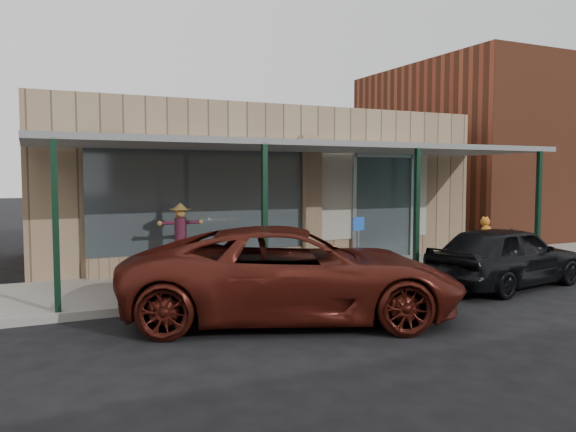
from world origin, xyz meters
name	(u,v)px	position (x,y,z in m)	size (l,w,h in m)	color
ground	(409,315)	(0.00, 0.00, 0.00)	(120.00, 120.00, 0.00)	black
sidewalk	(313,277)	(0.00, 3.60, 0.07)	(40.00, 3.20, 0.15)	gray
storefront	(243,186)	(0.00, 8.16, 2.09)	(12.00, 6.25, 4.20)	#927859
awning	(314,149)	(0.00, 3.56, 3.01)	(12.00, 3.00, 3.04)	slate
block_buildings_near	(288,134)	(2.01, 9.20, 3.77)	(61.00, 8.00, 8.00)	brown
barrel_scarecrow	(181,253)	(-2.91, 4.21, 0.71)	(0.97, 0.83, 1.66)	#4D301E
barrel_pumpkin	(182,271)	(-3.01, 3.72, 0.41)	(0.69, 0.69, 0.72)	#4D301E
handicap_sign	(358,240)	(0.47, 2.40, 1.03)	(0.28, 0.04, 1.37)	gray
parked_sedan	(506,256)	(3.36, 1.10, 0.68)	(4.22, 2.33, 1.48)	black
car_maroon	(293,273)	(-1.92, 0.63, 0.77)	(2.57, 5.57, 1.55)	#501710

